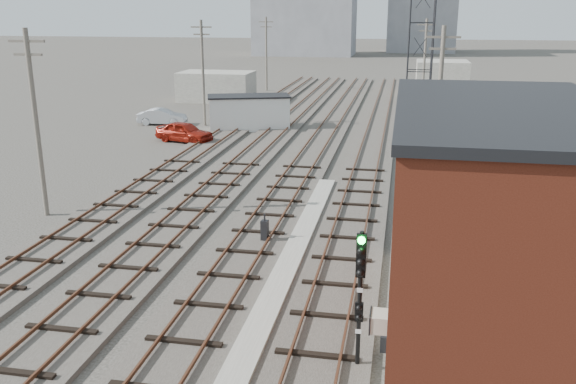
% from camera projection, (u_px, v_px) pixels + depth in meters
% --- Properties ---
extents(ground, '(320.00, 320.00, 0.00)m').
position_uv_depth(ground, '(360.00, 105.00, 65.67)').
color(ground, '#282621').
rests_on(ground, ground).
extents(track_right, '(3.20, 90.00, 0.39)m').
position_uv_depth(track_right, '(372.00, 145.00, 45.42)').
color(track_right, '#332D28').
rests_on(track_right, ground).
extents(track_mid_right, '(3.20, 90.00, 0.39)m').
position_uv_depth(track_mid_right, '(319.00, 143.00, 46.13)').
color(track_mid_right, '#332D28').
rests_on(track_mid_right, ground).
extents(track_mid_left, '(3.20, 90.00, 0.39)m').
position_uv_depth(track_mid_left, '(268.00, 141.00, 46.84)').
color(track_mid_left, '#332D28').
rests_on(track_mid_left, ground).
extents(track_left, '(3.20, 90.00, 0.39)m').
position_uv_depth(track_left, '(218.00, 139.00, 47.55)').
color(track_left, '#332D28').
rests_on(track_left, ground).
extents(platform_curb, '(0.90, 28.00, 0.26)m').
position_uv_depth(platform_curb, '(280.00, 285.00, 22.23)').
color(platform_curb, gray).
rests_on(platform_curb, ground).
extents(brick_building, '(6.54, 12.20, 7.22)m').
position_uv_depth(brick_building, '(496.00, 225.00, 18.10)').
color(brick_building, gray).
rests_on(brick_building, ground).
extents(lattice_tower, '(1.60, 1.60, 15.00)m').
position_uv_depth(lattice_tower, '(420.00, 47.00, 39.01)').
color(lattice_tower, black).
rests_on(lattice_tower, ground).
extents(utility_pole_left_a, '(1.80, 0.24, 9.00)m').
position_uv_depth(utility_pole_left_a, '(36.00, 119.00, 28.85)').
color(utility_pole_left_a, '#595147').
rests_on(utility_pole_left_a, ground).
extents(utility_pole_left_b, '(1.80, 0.24, 9.00)m').
position_uv_depth(utility_pole_left_b, '(203.00, 70.00, 52.39)').
color(utility_pole_left_b, '#595147').
rests_on(utility_pole_left_b, ground).
extents(utility_pole_left_c, '(1.80, 0.24, 9.00)m').
position_uv_depth(utility_pole_left_c, '(266.00, 52.00, 75.93)').
color(utility_pole_left_c, '#595147').
rests_on(utility_pole_left_c, ground).
extents(utility_pole_right_a, '(1.80, 0.24, 9.00)m').
position_uv_depth(utility_pole_right_a, '(439.00, 106.00, 33.01)').
color(utility_pole_right_a, '#595147').
rests_on(utility_pole_right_a, ground).
extents(utility_pole_right_b, '(1.80, 0.24, 9.00)m').
position_uv_depth(utility_pole_right_b, '(424.00, 62.00, 61.26)').
color(utility_pole_right_b, '#595147').
rests_on(utility_pole_right_b, ground).
extents(shed_left, '(8.00, 5.00, 3.20)m').
position_uv_depth(shed_left, '(217.00, 86.00, 68.05)').
color(shed_left, gray).
rests_on(shed_left, ground).
extents(shed_right, '(6.00, 6.00, 4.00)m').
position_uv_depth(shed_right, '(442.00, 78.00, 72.92)').
color(shed_right, gray).
rests_on(shed_right, ground).
extents(signal_mast, '(0.40, 0.41, 4.16)m').
position_uv_depth(signal_mast, '(360.00, 291.00, 16.50)').
color(signal_mast, gray).
rests_on(signal_mast, ground).
extents(switch_stand, '(0.33, 0.33, 1.28)m').
position_uv_depth(switch_stand, '(265.00, 231.00, 26.30)').
color(switch_stand, black).
rests_on(switch_stand, ground).
extents(site_trailer, '(7.45, 4.97, 2.89)m').
position_uv_depth(site_trailer, '(249.00, 112.00, 51.66)').
color(site_trailer, silver).
rests_on(site_trailer, ground).
extents(car_red, '(4.90, 3.00, 1.56)m').
position_uv_depth(car_red, '(184.00, 132.00, 46.86)').
color(car_red, maroon).
rests_on(car_red, ground).
extents(car_silver, '(4.43, 1.93, 1.41)m').
position_uv_depth(car_silver, '(162.00, 117.00, 53.99)').
color(car_silver, '#A9ACB1').
rests_on(car_silver, ground).
extents(car_grey, '(5.16, 2.53, 1.45)m').
position_uv_depth(car_grey, '(242.00, 102.00, 62.26)').
color(car_grey, gray).
rests_on(car_grey, ground).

